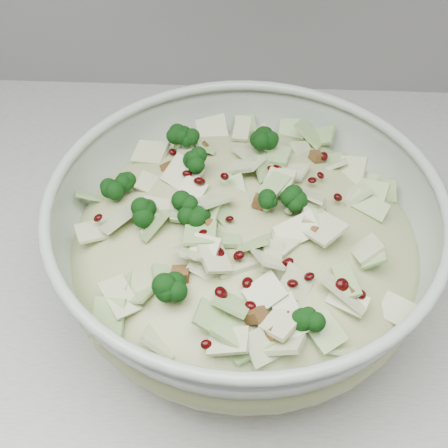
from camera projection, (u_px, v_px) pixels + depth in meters
The scene contains 3 objects.
counter at pixel (71, 400), 1.05m from camera, with size 3.60×0.60×0.90m, color silver.
mixing_bowl at pixel (244, 248), 0.59m from camera, with size 0.46×0.46×0.14m.
salad at pixel (245, 232), 0.57m from camera, with size 0.35×0.35×0.14m.
Camera 1 is at (0.28, 1.22, 1.42)m, focal length 50.00 mm.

